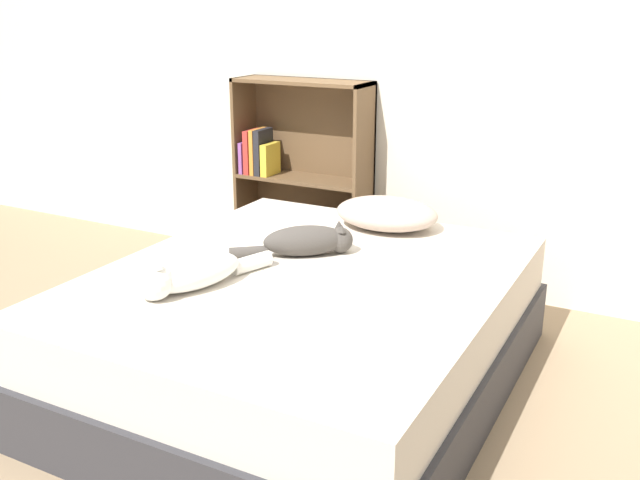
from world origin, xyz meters
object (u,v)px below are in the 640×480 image
object	(u,v)px
pillow	(387,213)
bookshelf	(301,174)
cat_light	(188,274)
cat_dark	(308,241)
bed	(304,330)

from	to	relation	value
pillow	bookshelf	size ratio (longest dim) A/B	0.45
cat_light	bookshelf	distance (m)	1.62
pillow	cat_dark	distance (m)	0.54
cat_light	cat_dark	xyz separation A→B (m)	(0.21, 0.55, -0.00)
cat_light	bookshelf	xyz separation A→B (m)	(-0.39, 1.57, 0.02)
cat_light	pillow	bearing A→B (deg)	-179.07
cat_light	bookshelf	size ratio (longest dim) A/B	0.52
cat_light	cat_dark	world-z (taller)	cat_light
pillow	cat_light	bearing A→B (deg)	-108.40
pillow	cat_dark	bearing A→B (deg)	-105.59
cat_dark	bookshelf	size ratio (longest dim) A/B	0.41
pillow	bookshelf	distance (m)	0.90
bed	cat_light	size ratio (longest dim) A/B	3.24
pillow	cat_light	size ratio (longest dim) A/B	0.86
bookshelf	cat_dark	bearing A→B (deg)	-59.18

